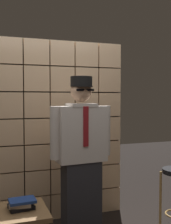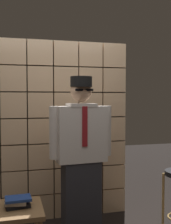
{
  "view_description": "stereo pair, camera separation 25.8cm",
  "coord_description": "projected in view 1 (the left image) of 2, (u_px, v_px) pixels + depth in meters",
  "views": [
    {
      "loc": [
        -0.75,
        -2.36,
        1.52
      ],
      "look_at": [
        0.26,
        0.51,
        1.37
      ],
      "focal_mm": 45.68,
      "sensor_mm": 36.0,
      "label": 1
    },
    {
      "loc": [
        -0.5,
        -2.44,
        1.52
      ],
      "look_at": [
        0.26,
        0.51,
        1.37
      ],
      "focal_mm": 45.68,
      "sensor_mm": 36.0,
      "label": 2
    }
  ],
  "objects": [
    {
      "name": "glass_block_wall",
      "position": [
        50.0,
        131.0,
        3.55
      ],
      "size": [
        1.95,
        0.1,
        2.27
      ],
      "color": "#E0B78C",
      "rests_on": "ground"
    },
    {
      "name": "standing_person",
      "position": [
        81.0,
        155.0,
        3.06
      ],
      "size": [
        0.7,
        0.31,
        1.75
      ],
      "rotation": [
        0.0,
        0.0,
        0.08
      ],
      "color": "#28282D",
      "rests_on": "ground"
    },
    {
      "name": "side_table",
      "position": [
        17.0,
        218.0,
        2.5
      ],
      "size": [
        0.52,
        0.52,
        0.54
      ],
      "color": "brown",
      "rests_on": "ground"
    },
    {
      "name": "book_stack",
      "position": [
        21.0,
        204.0,
        2.51
      ],
      "size": [
        0.24,
        0.22,
        0.09
      ],
      "color": "black",
      "rests_on": "side_table"
    }
  ]
}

